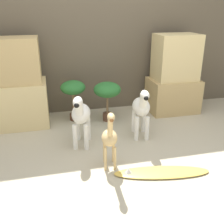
# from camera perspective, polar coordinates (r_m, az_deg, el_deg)

# --- Properties ---
(ground_plane) EXTENTS (14.00, 14.00, 0.00)m
(ground_plane) POSITION_cam_1_polar(r_m,az_deg,el_deg) (2.63, 3.40, -11.76)
(ground_plane) COLOR #B2A88E
(wall_back) EXTENTS (6.40, 0.08, 2.20)m
(wall_back) POSITION_cam_1_polar(r_m,az_deg,el_deg) (3.81, -3.66, 16.56)
(wall_back) COLOR brown
(wall_back) RESTS_ON ground_plane
(rock_pillar_left) EXTENTS (0.70, 0.50, 1.12)m
(rock_pillar_left) POSITION_cam_1_polar(r_m,az_deg,el_deg) (3.52, -19.86, 5.26)
(rock_pillar_left) COLOR #DBC184
(rock_pillar_left) RESTS_ON ground_plane
(rock_pillar_right) EXTENTS (0.70, 0.50, 1.11)m
(rock_pillar_right) POSITION_cam_1_polar(r_m,az_deg,el_deg) (3.91, 13.36, 7.33)
(rock_pillar_right) COLOR tan
(rock_pillar_right) RESTS_ON ground_plane
(zebra_right) EXTENTS (0.25, 0.46, 0.63)m
(zebra_right) POSITION_cam_1_polar(r_m,az_deg,el_deg) (3.04, 6.41, 0.90)
(zebra_right) COLOR white
(zebra_right) RESTS_ON ground_plane
(zebra_left) EXTENTS (0.28, 0.46, 0.63)m
(zebra_left) POSITION_cam_1_polar(r_m,az_deg,el_deg) (2.85, -6.82, -0.65)
(zebra_left) COLOR white
(zebra_left) RESTS_ON ground_plane
(giraffe_figurine) EXTENTS (0.18, 0.36, 0.63)m
(giraffe_figurine) POSITION_cam_1_polar(r_m,az_deg,el_deg) (2.45, -0.51, -5.42)
(giraffe_figurine) COLOR tan
(giraffe_figurine) RESTS_ON ground_plane
(potted_palm_front) EXTENTS (0.36, 0.36, 0.54)m
(potted_palm_front) POSITION_cam_1_polar(r_m,az_deg,el_deg) (3.47, -1.05, 4.49)
(potted_palm_front) COLOR #513323
(potted_palm_front) RESTS_ON ground_plane
(potted_palm_back) EXTENTS (0.33, 0.33, 0.56)m
(potted_palm_back) POSITION_cam_1_polar(r_m,az_deg,el_deg) (3.52, -8.48, 4.75)
(potted_palm_back) COLOR #513323
(potted_palm_back) RESTS_ON ground_plane
(surfboard) EXTENTS (0.93, 0.37, 0.07)m
(surfboard) POSITION_cam_1_polar(r_m,az_deg,el_deg) (2.56, 10.53, -12.76)
(surfboard) COLOR gold
(surfboard) RESTS_ON ground_plane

